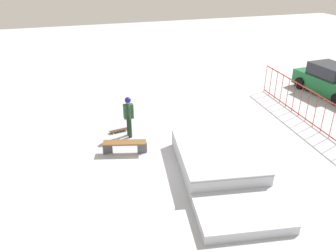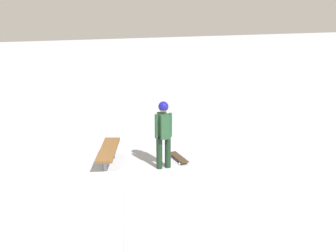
{
  "view_description": "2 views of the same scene",
  "coord_description": "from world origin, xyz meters",
  "px_view_note": "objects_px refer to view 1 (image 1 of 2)",
  "views": [
    {
      "loc": [
        9.69,
        -4.05,
        6.67
      ],
      "look_at": [
        -1.56,
        -0.53,
        0.9
      ],
      "focal_mm": 36.92,
      "sensor_mm": 36.0,
      "label": 1
    },
    {
      "loc": [
        -0.6,
        7.39,
        4.28
      ],
      "look_at": [
        -3.08,
        -2.06,
        1.0
      ],
      "focal_mm": 43.77,
      "sensor_mm": 36.0,
      "label": 2
    }
  ],
  "objects_px": {
    "skate_ramp": "(220,166)",
    "skater": "(129,114)",
    "park_bench": "(125,145)",
    "skateboard": "(119,130)",
    "parked_car_green": "(331,81)"
  },
  "relations": [
    {
      "from": "skate_ramp",
      "to": "skater",
      "type": "xyz_separation_m",
      "value": [
        -3.67,
        -2.37,
        0.69
      ]
    },
    {
      "from": "skate_ramp",
      "to": "park_bench",
      "type": "relative_size",
      "value": 3.48
    },
    {
      "from": "skate_ramp",
      "to": "skater",
      "type": "distance_m",
      "value": 4.42
    },
    {
      "from": "skater",
      "to": "park_bench",
      "type": "distance_m",
      "value": 1.54
    },
    {
      "from": "skateboard",
      "to": "parked_car_green",
      "type": "relative_size",
      "value": 0.2
    },
    {
      "from": "skater",
      "to": "parked_car_green",
      "type": "height_order",
      "value": "skater"
    },
    {
      "from": "skate_ramp",
      "to": "skater",
      "type": "relative_size",
      "value": 3.33
    },
    {
      "from": "skate_ramp",
      "to": "skateboard",
      "type": "bearing_deg",
      "value": -137.68
    },
    {
      "from": "skateboard",
      "to": "park_bench",
      "type": "height_order",
      "value": "park_bench"
    },
    {
      "from": "skateboard",
      "to": "park_bench",
      "type": "xyz_separation_m",
      "value": [
        1.82,
        -0.08,
        0.28
      ]
    },
    {
      "from": "park_bench",
      "to": "parked_car_green",
      "type": "height_order",
      "value": "parked_car_green"
    },
    {
      "from": "skater",
      "to": "skateboard",
      "type": "relative_size",
      "value": 2.1
    },
    {
      "from": "parked_car_green",
      "to": "skate_ramp",
      "type": "bearing_deg",
      "value": -63.7
    },
    {
      "from": "parked_car_green",
      "to": "skateboard",
      "type": "bearing_deg",
      "value": -88.96
    },
    {
      "from": "skateboard",
      "to": "parked_car_green",
      "type": "xyz_separation_m",
      "value": [
        -1.09,
        11.63,
        0.65
      ]
    }
  ]
}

